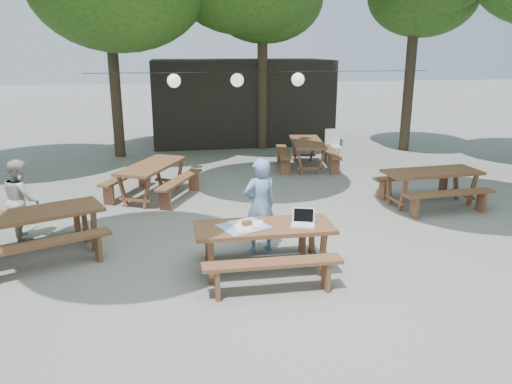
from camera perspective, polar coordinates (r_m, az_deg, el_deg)
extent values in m
plane|color=slate|center=(7.89, 5.23, -7.93)|extent=(80.00, 80.00, 0.00)
cube|color=black|center=(17.70, -1.78, 10.37)|extent=(6.00, 3.00, 2.80)
cube|color=brown|center=(7.21, 0.93, -4.06)|extent=(2.00, 0.80, 0.06)
cube|color=brown|center=(6.73, 1.93, -8.12)|extent=(1.90, 0.28, 0.05)
cube|color=brown|center=(7.91, 0.06, -4.28)|extent=(1.90, 0.28, 0.05)
cube|color=brown|center=(7.35, 0.91, -6.80)|extent=(1.70, 0.70, 0.69)
cube|color=brown|center=(8.52, -23.93, -2.28)|extent=(2.15, 1.53, 0.06)
cube|color=brown|center=(7.99, -22.91, -5.40)|extent=(1.86, 1.01, 0.05)
cube|color=brown|center=(9.21, -24.42, -2.77)|extent=(1.86, 1.01, 0.05)
cube|color=brown|center=(8.64, -23.64, -4.65)|extent=(1.84, 1.32, 0.69)
cube|color=brown|center=(10.99, 19.50, 2.16)|extent=(2.06, 0.95, 0.06)
cube|color=brown|center=(10.54, 21.26, -0.12)|extent=(1.92, 0.43, 0.05)
cube|color=brown|center=(11.58, 17.64, 1.64)|extent=(1.92, 0.43, 0.05)
cube|color=brown|center=(11.08, 19.31, 0.28)|extent=(1.75, 0.83, 0.69)
cube|color=brown|center=(11.16, -11.82, 2.96)|extent=(1.59, 2.15, 0.06)
cube|color=brown|center=(10.94, -8.72, 1.40)|extent=(1.07, 1.83, 0.05)
cube|color=brown|center=(11.54, -14.61, 1.83)|extent=(1.07, 1.83, 0.05)
cube|color=brown|center=(11.25, -11.71, 1.10)|extent=(1.37, 1.84, 0.69)
cube|color=brown|center=(13.74, 5.87, 5.70)|extent=(1.07, 2.09, 0.06)
cube|color=brown|center=(13.89, 8.51, 4.59)|extent=(0.54, 1.92, 0.05)
cube|color=brown|center=(13.73, 3.14, 4.60)|extent=(0.54, 1.92, 0.05)
cube|color=brown|center=(13.82, 5.83, 4.17)|extent=(0.93, 1.78, 0.69)
imported|color=#7597D6|center=(8.00, 0.45, -1.57)|extent=(0.64, 0.51, 1.55)
imported|color=beige|center=(9.50, -25.23, -0.74)|extent=(0.74, 0.83, 1.40)
cube|color=silver|center=(14.82, 8.81, 5.10)|extent=(0.50, 0.50, 0.04)
cube|color=silver|center=(14.96, 8.73, 6.23)|extent=(0.44, 0.10, 0.48)
cube|color=silver|center=(14.86, 8.78, 4.31)|extent=(0.48, 0.48, 0.38)
cube|color=white|center=(7.21, 5.38, -3.80)|extent=(0.38, 0.32, 0.02)
cube|color=white|center=(7.28, 5.46, -2.64)|extent=(0.33, 0.16, 0.23)
cube|color=black|center=(7.28, 5.46, -2.66)|extent=(0.28, 0.13, 0.19)
cube|color=#3460B4|center=(7.16, -1.44, -3.94)|extent=(0.82, 0.77, 0.01)
cube|color=white|center=(7.09, -1.43, -4.10)|extent=(0.22, 0.30, 0.00)
cube|color=white|center=(7.25, -0.07, -3.60)|extent=(0.26, 0.33, 0.00)
cube|color=white|center=(7.25, -2.07, -3.59)|extent=(0.29, 0.35, 0.00)
cube|color=brown|center=(7.17, -1.05, -3.56)|extent=(0.16, 0.14, 0.06)
cylinder|color=black|center=(13.18, 0.93, 13.57)|extent=(9.00, 0.02, 0.02)
sphere|color=white|center=(12.97, -9.36, 12.43)|extent=(0.34, 0.34, 0.34)
sphere|color=white|center=(13.08, -2.17, 12.66)|extent=(0.34, 0.34, 0.34)
sphere|color=white|center=(13.38, 4.81, 12.70)|extent=(0.34, 0.34, 0.34)
cylinder|color=#2D2319|center=(15.55, -15.92, 13.08)|extent=(0.32, 0.32, 5.03)
cylinder|color=#2D2319|center=(16.23, 0.73, 12.93)|extent=(0.32, 0.32, 4.55)
cylinder|color=#2D2319|center=(16.70, 17.16, 12.66)|extent=(0.32, 0.32, 4.74)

